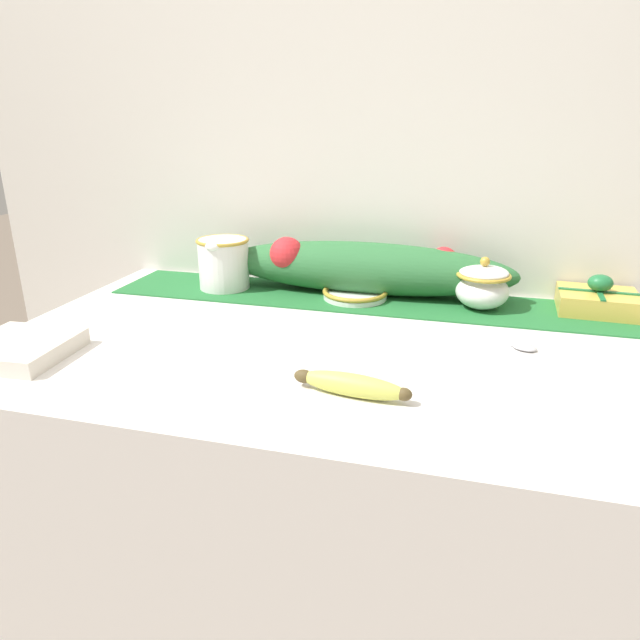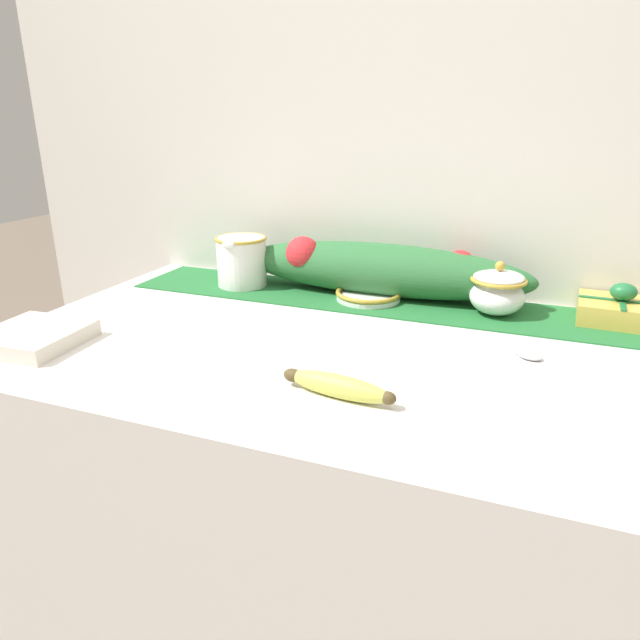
{
  "view_description": "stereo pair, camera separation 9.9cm",
  "coord_description": "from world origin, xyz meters",
  "px_view_note": "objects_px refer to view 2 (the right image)",
  "views": [
    {
      "loc": [
        0.22,
        -0.93,
        1.29
      ],
      "look_at": [
        -0.02,
        -0.03,
        0.96
      ],
      "focal_mm": 32.0,
      "sensor_mm": 36.0,
      "label": 1
    },
    {
      "loc": [
        0.32,
        -0.9,
        1.29
      ],
      "look_at": [
        -0.02,
        -0.03,
        0.96
      ],
      "focal_mm": 32.0,
      "sensor_mm": 36.0,
      "label": 2
    }
  ],
  "objects_px": {
    "spoon": "(525,355)",
    "banana": "(338,386)",
    "napkin_stack": "(34,337)",
    "gift_box": "(620,310)",
    "sugar_bowl": "(497,291)",
    "cream_pitcher": "(242,259)",
    "small_dish": "(368,295)"
  },
  "relations": [
    {
      "from": "banana",
      "to": "spoon",
      "type": "xyz_separation_m",
      "value": [
        0.25,
        0.25,
        -0.01
      ]
    },
    {
      "from": "cream_pitcher",
      "to": "spoon",
      "type": "xyz_separation_m",
      "value": [
        0.65,
        -0.21,
        -0.06
      ]
    },
    {
      "from": "sugar_bowl",
      "to": "napkin_stack",
      "type": "height_order",
      "value": "sugar_bowl"
    },
    {
      "from": "cream_pitcher",
      "to": "gift_box",
      "type": "relative_size",
      "value": 0.9
    },
    {
      "from": "banana",
      "to": "sugar_bowl",
      "type": "bearing_deg",
      "value": 68.31
    },
    {
      "from": "sugar_bowl",
      "to": "banana",
      "type": "bearing_deg",
      "value": -111.69
    },
    {
      "from": "napkin_stack",
      "to": "gift_box",
      "type": "xyz_separation_m",
      "value": [
        0.98,
        0.5,
        0.01
      ]
    },
    {
      "from": "banana",
      "to": "spoon",
      "type": "distance_m",
      "value": 0.35
    },
    {
      "from": "gift_box",
      "to": "small_dish",
      "type": "bearing_deg",
      "value": -175.28
    },
    {
      "from": "cream_pitcher",
      "to": "sugar_bowl",
      "type": "bearing_deg",
      "value": -0.11
    },
    {
      "from": "cream_pitcher",
      "to": "sugar_bowl",
      "type": "relative_size",
      "value": 1.28
    },
    {
      "from": "sugar_bowl",
      "to": "small_dish",
      "type": "relative_size",
      "value": 0.77
    },
    {
      "from": "small_dish",
      "to": "napkin_stack",
      "type": "distance_m",
      "value": 0.66
    },
    {
      "from": "gift_box",
      "to": "banana",
      "type": "bearing_deg",
      "value": -129.78
    },
    {
      "from": "spoon",
      "to": "gift_box",
      "type": "xyz_separation_m",
      "value": [
        0.16,
        0.24,
        0.02
      ]
    },
    {
      "from": "small_dish",
      "to": "gift_box",
      "type": "relative_size",
      "value": 0.91
    },
    {
      "from": "sugar_bowl",
      "to": "spoon",
      "type": "relative_size",
      "value": 0.75
    },
    {
      "from": "spoon",
      "to": "banana",
      "type": "bearing_deg",
      "value": -112.15
    },
    {
      "from": "small_dish",
      "to": "napkin_stack",
      "type": "xyz_separation_m",
      "value": [
        -0.48,
        -0.46,
        0.0
      ]
    },
    {
      "from": "napkin_stack",
      "to": "gift_box",
      "type": "height_order",
      "value": "gift_box"
    },
    {
      "from": "sugar_bowl",
      "to": "banana",
      "type": "distance_m",
      "value": 0.49
    },
    {
      "from": "sugar_bowl",
      "to": "banana",
      "type": "xyz_separation_m",
      "value": [
        -0.18,
        -0.45,
        -0.03
      ]
    },
    {
      "from": "small_dish",
      "to": "spoon",
      "type": "xyz_separation_m",
      "value": [
        0.34,
        -0.2,
        -0.01
      ]
    },
    {
      "from": "gift_box",
      "to": "cream_pitcher",
      "type": "bearing_deg",
      "value": -177.29
    },
    {
      "from": "small_dish",
      "to": "napkin_stack",
      "type": "bearing_deg",
      "value": -136.47
    },
    {
      "from": "small_dish",
      "to": "spoon",
      "type": "bearing_deg",
      "value": -31.14
    },
    {
      "from": "gift_box",
      "to": "spoon",
      "type": "bearing_deg",
      "value": -123.73
    },
    {
      "from": "small_dish",
      "to": "gift_box",
      "type": "height_order",
      "value": "gift_box"
    },
    {
      "from": "sugar_bowl",
      "to": "small_dish",
      "type": "bearing_deg",
      "value": -179.65
    },
    {
      "from": "cream_pitcher",
      "to": "sugar_bowl",
      "type": "xyz_separation_m",
      "value": [
        0.58,
        -0.0,
        -0.01
      ]
    },
    {
      "from": "cream_pitcher",
      "to": "napkin_stack",
      "type": "relative_size",
      "value": 0.89
    },
    {
      "from": "spoon",
      "to": "small_dish",
      "type": "bearing_deg",
      "value": 171.55
    }
  ]
}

